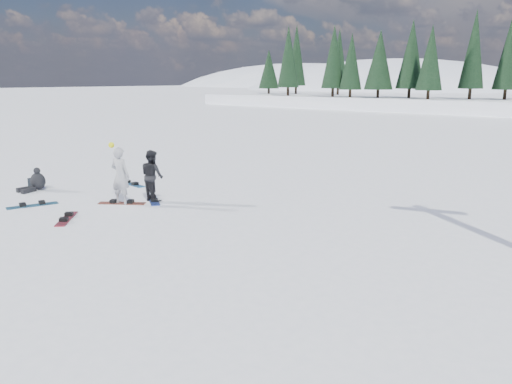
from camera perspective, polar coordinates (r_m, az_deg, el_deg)
ground at (r=15.38m, az=-15.68°, el=-2.34°), size 420.00×420.00×0.00m
snowboarder_woman at (r=16.29m, az=-15.26°, el=1.84°), size 0.75×0.58×1.97m
snowboarder_man at (r=16.50m, az=-11.78°, el=1.86°), size 0.89×0.74×1.67m
seated_rider at (r=19.42m, az=-23.80°, el=1.10°), size 0.63×0.99×0.82m
gear_bag at (r=20.17m, az=-24.02°, el=1.00°), size 0.47×0.33×0.30m
snowboard_woman at (r=16.47m, az=-15.07°, el=-1.25°), size 1.38×1.10×0.03m
snowboard_man at (r=16.67m, az=-11.65°, el=-0.91°), size 1.41×1.05×0.03m
snowboard_loose_c at (r=19.36m, az=-14.09°, el=0.87°), size 1.52×0.42×0.03m
snowboard_loose_a at (r=17.13m, az=-24.18°, el=-1.42°), size 0.74×1.51×0.03m
snowboard_loose_b at (r=15.15m, az=-20.83°, el=-2.88°), size 1.27×1.25×0.03m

